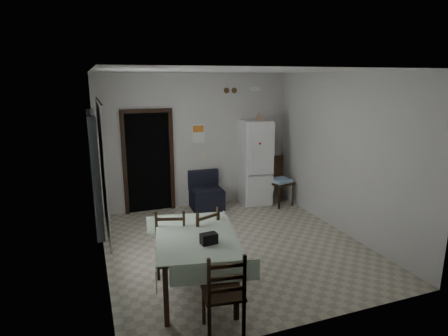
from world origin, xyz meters
The scene contains 25 objects.
ground centered at (0.00, 0.00, 0.00)m, with size 4.50×4.50×0.00m, color #BAB198.
ceiling centered at (0.00, 0.00, 2.90)m, with size 4.20×4.50×0.02m, color white, non-canonical shape.
wall_back centered at (0.00, 2.25, 1.45)m, with size 4.20×0.02×2.90m, color beige, non-canonical shape.
wall_front centered at (0.00, -2.25, 1.45)m, with size 4.20×0.02×2.90m, color beige, non-canonical shape.
wall_left centered at (-2.10, 0.00, 1.45)m, with size 0.02×4.50×2.90m, color beige, non-canonical shape.
wall_right centered at (2.10, 0.00, 1.45)m, with size 0.02×4.50×2.90m, color beige, non-canonical shape.
doorway centered at (-1.05, 2.45, 1.06)m, with size 1.06×0.52×2.22m.
window_recess centered at (-2.15, -0.20, 1.55)m, with size 0.10×1.20×1.60m, color silver.
curtain centered at (-2.04, -0.20, 1.55)m, with size 0.02×1.45×1.85m, color silver.
curtain_rod centered at (-2.03, -0.20, 2.50)m, with size 0.02×0.02×1.60m, color black.
calendar centered at (0.05, 2.24, 1.62)m, with size 0.28×0.02×0.40m, color white.
calendar_image centered at (0.05, 2.23, 1.72)m, with size 0.24×0.01×0.14m, color orange.
light_switch centered at (0.15, 2.24, 1.10)m, with size 0.08×0.02×0.12m, color beige.
vent_left centered at (0.70, 2.23, 2.52)m, with size 0.12×0.12×0.03m, color brown.
vent_right centered at (0.88, 2.23, 2.52)m, with size 0.12×0.12×0.03m, color brown.
emergency_light centered at (1.35, 2.21, 2.55)m, with size 0.25×0.07×0.09m, color white.
fridge centered at (1.27, 1.93, 0.95)m, with size 0.61×0.61×1.89m, color white, non-canonical shape.
tan_cone centered at (1.33, 1.88, 1.98)m, with size 0.22×0.22×0.18m, color tan.
navy_seat centered at (0.13, 1.93, 0.41)m, with size 0.67×0.65×0.81m, color black, non-canonical shape.
corner_chair centered at (1.75, 1.59, 0.54)m, with size 0.47×0.47×1.08m, color black, non-canonical shape.
dining_table centered at (-0.99, -1.12, 0.41)m, with size 1.02×1.56×0.81m, color #B0C6A9, non-canonical shape.
black_bag centered at (-0.92, -1.44, 0.88)m, with size 0.20×0.12×0.13m, color black.
dining_chair_far_left centered at (-1.19, -0.55, 0.51)m, with size 0.44×0.44×1.02m, color black, non-canonical shape.
dining_chair_far_right centered at (-0.79, -0.64, 0.50)m, with size 0.43×0.43×1.01m, color black, non-canonical shape.
dining_chair_near_head centered at (-0.95, -2.04, 0.51)m, with size 0.44×0.44×1.02m, color black, non-canonical shape.
Camera 1 is at (-2.21, -5.48, 2.80)m, focal length 30.00 mm.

